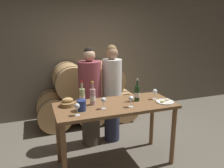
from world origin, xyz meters
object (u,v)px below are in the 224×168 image
(wine_bottle_white, at_px, (82,96))
(wine_glass_center, at_px, (131,99))
(tasting_table, at_px, (116,113))
(blue_crock, at_px, (82,105))
(bread_basket, at_px, (68,103))
(wine_glass_far_left, at_px, (77,106))
(person_left, at_px, (90,97))
(wine_bottle_red, at_px, (137,93))
(wine_glass_left, at_px, (104,100))
(person_right, at_px, (112,93))
(cheese_plate, at_px, (165,102))
(wine_glass_right, at_px, (155,92))

(wine_bottle_white, height_order, wine_glass_center, wine_bottle_white)
(tasting_table, bearing_deg, blue_crock, -171.39)
(bread_basket, distance_m, wine_glass_far_left, 0.37)
(person_left, relative_size, wine_bottle_red, 5.09)
(wine_glass_left, bearing_deg, tasting_table, 26.70)
(person_left, bearing_deg, person_right, 0.02)
(person_left, xyz_separation_m, cheese_plate, (0.85, -0.84, 0.09))
(wine_glass_left, bearing_deg, person_right, 62.97)
(cheese_plate, bearing_deg, wine_glass_far_left, -177.83)
(tasting_table, relative_size, blue_crock, 12.07)
(wine_bottle_white, bearing_deg, cheese_plate, -17.45)
(wine_glass_far_left, bearing_deg, wine_bottle_white, 69.50)
(tasting_table, xyz_separation_m, person_right, (0.20, 0.68, 0.07))
(tasting_table, relative_size, cheese_plate, 6.55)
(wine_glass_left, xyz_separation_m, wine_glass_center, (0.36, -0.06, 0.00))
(wine_bottle_red, xyz_separation_m, blue_crock, (-0.82, -0.11, -0.04))
(wine_bottle_red, height_order, wine_glass_right, wine_bottle_red)
(wine_bottle_white, xyz_separation_m, wine_glass_right, (1.03, -0.16, 0.00))
(person_left, bearing_deg, wine_bottle_red, -51.05)
(person_right, height_order, wine_glass_far_left, person_right)
(wine_bottle_red, relative_size, wine_glass_left, 2.14)
(tasting_table, height_order, wine_glass_left, wine_glass_left)
(wine_glass_far_left, bearing_deg, wine_glass_right, 10.83)
(tasting_table, bearing_deg, cheese_plate, -13.27)
(tasting_table, distance_m, wine_glass_right, 0.66)
(cheese_plate, distance_m, wine_glass_left, 0.89)
(person_right, distance_m, wine_glass_center, 0.86)
(wine_glass_far_left, height_order, wine_glass_left, same)
(blue_crock, relative_size, wine_glass_far_left, 0.91)
(person_left, xyz_separation_m, wine_glass_far_left, (-0.38, -0.88, 0.19))
(person_right, bearing_deg, wine_glass_left, -117.03)
(cheese_plate, xyz_separation_m, wine_glass_center, (-0.52, -0.00, 0.10))
(person_right, relative_size, wine_glass_right, 11.04)
(bread_basket, xyz_separation_m, wine_glass_far_left, (0.06, -0.36, 0.07))
(wine_bottle_red, bearing_deg, wine_glass_right, -3.92)
(wine_bottle_white, distance_m, wine_glass_far_left, 0.42)
(tasting_table, bearing_deg, person_right, 73.91)
(blue_crock, relative_size, bread_basket, 0.67)
(person_left, height_order, bread_basket, person_left)
(blue_crock, height_order, wine_glass_center, wine_glass_center)
(person_left, distance_m, wine_glass_far_left, 0.98)
(wine_glass_far_left, height_order, wine_glass_right, same)
(person_left, relative_size, bread_basket, 8.10)
(wine_bottle_white, distance_m, wine_glass_right, 1.04)
(person_left, height_order, wine_glass_right, person_left)
(wine_glass_left, bearing_deg, wine_bottle_red, 14.47)
(blue_crock, bearing_deg, person_left, 68.17)
(person_right, xyz_separation_m, bread_basket, (-0.82, -0.52, 0.10))
(wine_glass_right, bearing_deg, cheese_plate, -71.13)
(blue_crock, height_order, wine_glass_right, wine_glass_right)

